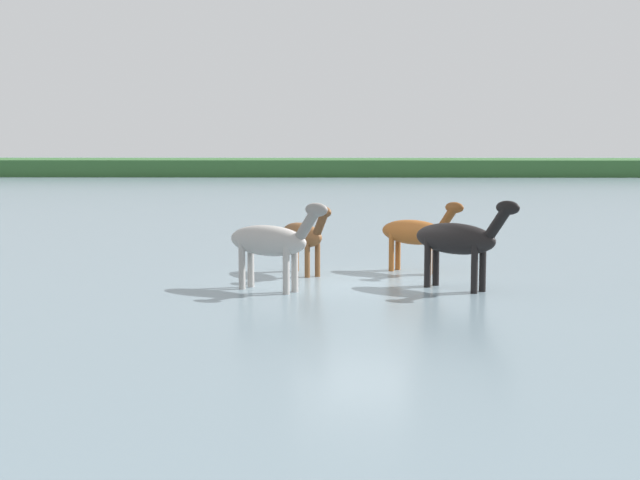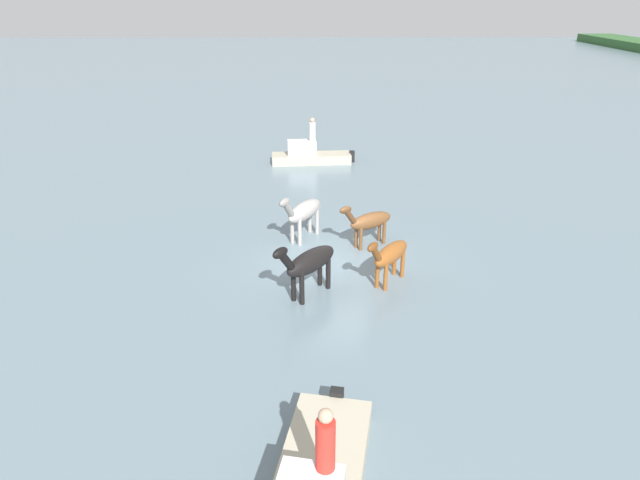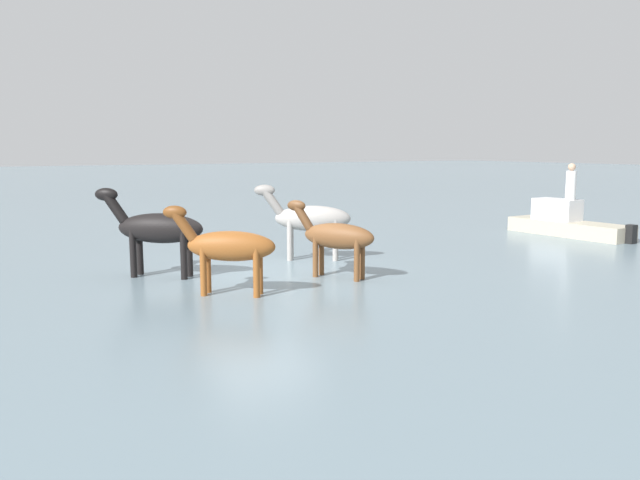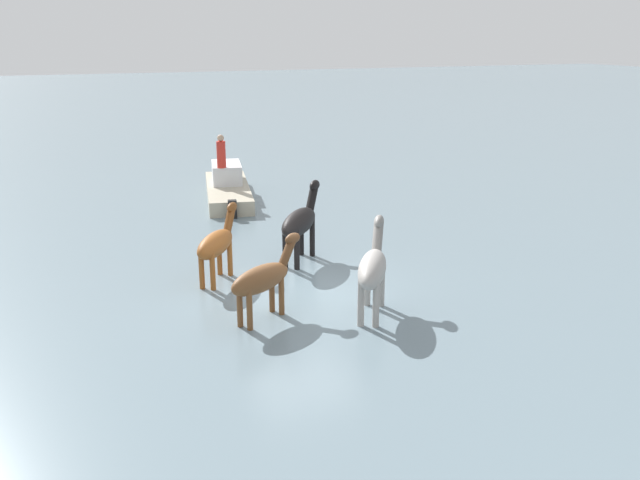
# 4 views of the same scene
# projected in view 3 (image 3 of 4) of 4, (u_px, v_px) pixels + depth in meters

# --- Properties ---
(ground_plane) EXTENTS (186.48, 186.48, 0.00)m
(ground_plane) POSITION_uv_depth(u_px,v_px,m) (264.00, 273.00, 14.55)
(ground_plane) COLOR slate
(horse_dun_straggler) EXTENTS (2.30, 1.66, 1.93)m
(horse_dun_straggler) POSITION_uv_depth(u_px,v_px,m) (309.00, 219.00, 16.11)
(horse_dun_straggler) COLOR #9E9993
(horse_dun_straggler) RESTS_ON ground_plane
(horse_mid_herd) EXTENTS (1.42, 2.03, 1.69)m
(horse_mid_herd) POSITION_uv_depth(u_px,v_px,m) (336.00, 236.00, 13.89)
(horse_mid_herd) COLOR brown
(horse_mid_herd) RESTS_ON ground_plane
(horse_gray_outer) EXTENTS (2.18, 1.96, 1.97)m
(horse_gray_outer) POSITION_uv_depth(u_px,v_px,m) (157.00, 229.00, 13.97)
(horse_gray_outer) COLOR black
(horse_gray_outer) RESTS_ON ground_plane
(horse_dark_mare) EXTENTS (1.99, 1.64, 1.75)m
(horse_dark_mare) POSITION_uv_depth(u_px,v_px,m) (227.00, 246.00, 12.25)
(horse_dark_mare) COLOR brown
(horse_dark_mare) RESTS_ON ground_plane
(boat_tender_starboard) EXTENTS (1.39, 4.31, 1.32)m
(boat_tender_starboard) POSITION_uv_depth(u_px,v_px,m) (567.00, 226.00, 20.73)
(boat_tender_starboard) COLOR #B7AD93
(boat_tender_starboard) RESTS_ON ground_plane
(person_helmsman_aft) EXTENTS (0.32, 0.32, 1.19)m
(person_helmsman_aft) POSITION_uv_depth(u_px,v_px,m) (571.00, 183.00, 20.36)
(person_helmsman_aft) COLOR silver
(person_helmsman_aft) RESTS_ON boat_tender_starboard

